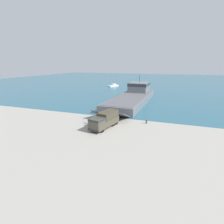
{
  "coord_description": "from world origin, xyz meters",
  "views": [
    {
      "loc": [
        11.59,
        -30.54,
        11.57
      ],
      "look_at": [
        -0.17,
        2.68,
        1.81
      ],
      "focal_mm": 28.0,
      "sensor_mm": 36.0,
      "label": 1
    }
  ],
  "objects_px": {
    "moored_boat_b": "(113,86)",
    "mooring_bollard": "(146,121)",
    "soldier_on_ramp": "(90,119)",
    "moored_boat_a": "(139,87)",
    "military_truck": "(105,120)",
    "landing_craft": "(134,95)",
    "cargo_crate": "(92,129)"
  },
  "relations": [
    {
      "from": "landing_craft",
      "to": "soldier_on_ramp",
      "type": "relative_size",
      "value": 20.74
    },
    {
      "from": "military_truck",
      "to": "moored_boat_a",
      "type": "bearing_deg",
      "value": -163.23
    },
    {
      "from": "soldier_on_ramp",
      "to": "mooring_bollard",
      "type": "height_order",
      "value": "soldier_on_ramp"
    },
    {
      "from": "landing_craft",
      "to": "mooring_bollard",
      "type": "bearing_deg",
      "value": -68.78
    },
    {
      "from": "military_truck",
      "to": "moored_boat_b",
      "type": "relative_size",
      "value": 1.07
    },
    {
      "from": "moored_boat_b",
      "to": "landing_craft",
      "type": "bearing_deg",
      "value": 140.85
    },
    {
      "from": "cargo_crate",
      "to": "landing_craft",
      "type": "bearing_deg",
      "value": 87.2
    },
    {
      "from": "moored_boat_a",
      "to": "military_truck",
      "type": "bearing_deg",
      "value": 170.23
    },
    {
      "from": "cargo_crate",
      "to": "military_truck",
      "type": "bearing_deg",
      "value": 54.96
    },
    {
      "from": "military_truck",
      "to": "moored_boat_a",
      "type": "relative_size",
      "value": 0.85
    },
    {
      "from": "soldier_on_ramp",
      "to": "moored_boat_a",
      "type": "distance_m",
      "value": 58.47
    },
    {
      "from": "mooring_bollard",
      "to": "cargo_crate",
      "type": "bearing_deg",
      "value": -140.66
    },
    {
      "from": "mooring_bollard",
      "to": "cargo_crate",
      "type": "height_order",
      "value": "mooring_bollard"
    },
    {
      "from": "landing_craft",
      "to": "cargo_crate",
      "type": "distance_m",
      "value": 27.59
    },
    {
      "from": "soldier_on_ramp",
      "to": "moored_boat_b",
      "type": "distance_m",
      "value": 59.89
    },
    {
      "from": "military_truck",
      "to": "cargo_crate",
      "type": "bearing_deg",
      "value": -22.87
    },
    {
      "from": "moored_boat_b",
      "to": "cargo_crate",
      "type": "xyz_separation_m",
      "value": [
        17.13,
        -60.96,
        -0.2
      ]
    },
    {
      "from": "moored_boat_b",
      "to": "military_truck",
      "type": "bearing_deg",
      "value": 129.51
    },
    {
      "from": "moored_boat_a",
      "to": "cargo_crate",
      "type": "relative_size",
      "value": 12.98
    },
    {
      "from": "mooring_bollard",
      "to": "cargo_crate",
      "type": "distance_m",
      "value": 11.08
    },
    {
      "from": "landing_craft",
      "to": "moored_boat_a",
      "type": "height_order",
      "value": "landing_craft"
    },
    {
      "from": "landing_craft",
      "to": "moored_boat_a",
      "type": "distance_m",
      "value": 34.31
    },
    {
      "from": "military_truck",
      "to": "mooring_bollard",
      "type": "xyz_separation_m",
      "value": [
        7.06,
        4.88,
        -1.05
      ]
    },
    {
      "from": "landing_craft",
      "to": "moored_boat_b",
      "type": "distance_m",
      "value": 38.23
    },
    {
      "from": "moored_boat_b",
      "to": "mooring_bollard",
      "type": "distance_m",
      "value": 59.74
    },
    {
      "from": "mooring_bollard",
      "to": "cargo_crate",
      "type": "xyz_separation_m",
      "value": [
        -8.57,
        -7.02,
        -0.16
      ]
    },
    {
      "from": "landing_craft",
      "to": "mooring_bollard",
      "type": "xyz_separation_m",
      "value": [
        7.22,
        -20.49,
        -1.41
      ]
    },
    {
      "from": "landing_craft",
      "to": "military_truck",
      "type": "bearing_deg",
      "value": -87.83
    },
    {
      "from": "moored_boat_b",
      "to": "mooring_bollard",
      "type": "bearing_deg",
      "value": 137.4
    },
    {
      "from": "mooring_bollard",
      "to": "moored_boat_a",
      "type": "bearing_deg",
      "value": 102.26
    },
    {
      "from": "cargo_crate",
      "to": "mooring_bollard",
      "type": "bearing_deg",
      "value": 39.34
    },
    {
      "from": "moored_boat_a",
      "to": "cargo_crate",
      "type": "xyz_separation_m",
      "value": [
        3.27,
        -61.49,
        -0.2
      ]
    }
  ]
}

